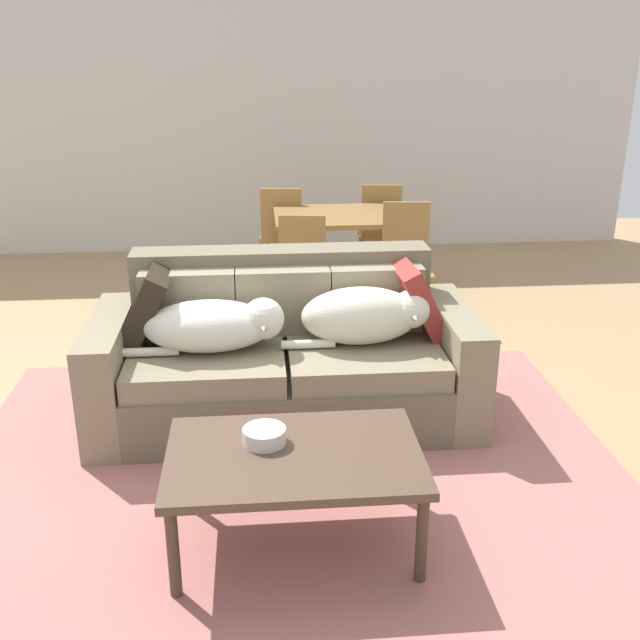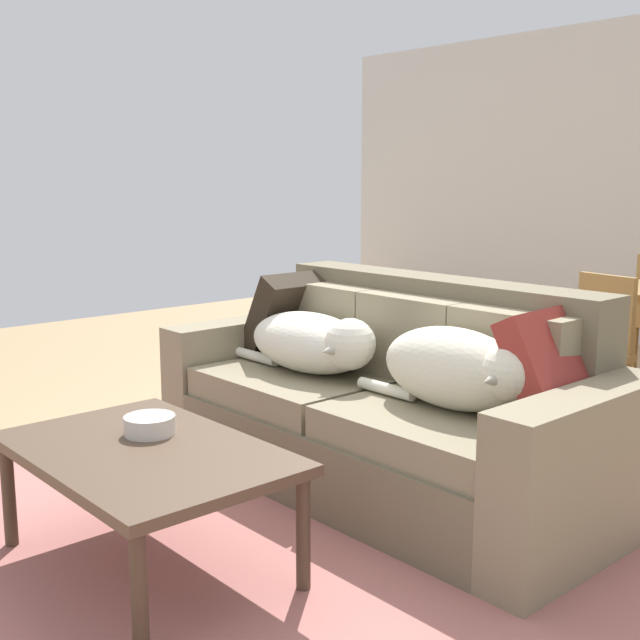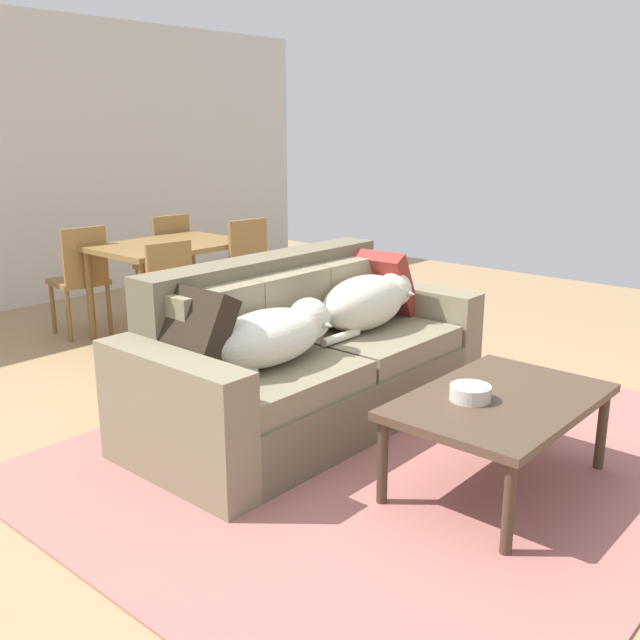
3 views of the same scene
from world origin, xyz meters
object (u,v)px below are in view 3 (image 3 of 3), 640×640
at_px(throw_pillow_by_right_arm, 379,283).
at_px(dining_chair_far_left, 81,276).
at_px(coffee_table, 500,407).
at_px(dining_table, 169,253).
at_px(couch, 304,362).
at_px(dining_chair_far_right, 167,260).
at_px(dog_on_left_cushion, 274,335).
at_px(dog_on_right_cushion, 368,301).
at_px(bowl_on_coffee_table, 470,393).
at_px(dining_chair_near_left, 178,297).
at_px(dining_chair_near_right, 256,274).
at_px(throw_pillow_by_left_arm, 188,334).

height_order(throw_pillow_by_right_arm, dining_chair_far_left, same).
bearing_deg(coffee_table, dining_table, 79.50).
bearing_deg(dining_chair_far_left, couch, 96.32).
relative_size(couch, dining_chair_far_right, 2.42).
distance_m(dog_on_left_cushion, dog_on_right_cushion, 0.85).
height_order(dog_on_right_cushion, bowl_on_coffee_table, dog_on_right_cushion).
distance_m(dining_table, dining_chair_near_left, 0.76).
relative_size(couch, dining_chair_far_left, 2.43).
bearing_deg(dog_on_left_cushion, dining_table, 65.55).
xyz_separation_m(dining_chair_near_right, dining_chair_far_left, (-0.90, 1.10, -0.02)).
relative_size(dog_on_left_cushion, dining_chair_far_right, 1.00).
bearing_deg(couch, bowl_on_coffee_table, -96.87).
relative_size(throw_pillow_by_left_arm, bowl_on_coffee_table, 2.40).
bearing_deg(throw_pillow_by_right_arm, dog_on_left_cushion, -170.79).
bearing_deg(coffee_table, throw_pillow_by_left_arm, 120.67).
relative_size(couch, coffee_table, 2.01).
height_order(throw_pillow_by_left_arm, bowl_on_coffee_table, throw_pillow_by_left_arm).
distance_m(dining_table, dining_chair_far_right, 0.74).
bearing_deg(bowl_on_coffee_table, dining_chair_far_right, 73.17).
bearing_deg(throw_pillow_by_left_arm, dining_chair_near_right, 37.42).
relative_size(couch, throw_pillow_by_right_arm, 4.87).
relative_size(dog_on_left_cushion, dog_on_right_cushion, 1.07).
xyz_separation_m(throw_pillow_by_right_arm, dining_chair_near_left, (-0.61, 1.34, -0.19)).
distance_m(dining_table, dining_chair_far_left, 0.74).
bearing_deg(throw_pillow_by_left_arm, dining_chair_far_right, 54.78).
relative_size(dog_on_right_cushion, bowl_on_coffee_table, 4.47).
distance_m(couch, dining_chair_near_left, 1.42).
xyz_separation_m(throw_pillow_by_left_arm, dining_chair_far_left, (0.89, 2.48, -0.18)).
height_order(coffee_table, dining_table, dining_table).
xyz_separation_m(throw_pillow_by_left_arm, dining_chair_near_left, (0.98, 1.34, -0.20)).
distance_m(throw_pillow_by_left_arm, dining_chair_near_left, 1.68).
relative_size(dining_chair_near_right, dining_chair_far_right, 1.05).
distance_m(dog_on_right_cushion, dining_chair_near_right, 1.63).
relative_size(dog_on_left_cushion, coffee_table, 0.83).
bearing_deg(dining_chair_far_left, coffee_table, 96.81).
bearing_deg(dining_chair_far_left, dining_table, 141.89).
height_order(coffee_table, bowl_on_coffee_table, bowl_on_coffee_table).
xyz_separation_m(dog_on_right_cushion, bowl_on_coffee_table, (-0.61, -1.06, -0.15)).
bearing_deg(dining_table, dog_on_right_cushion, -93.38).
bearing_deg(coffee_table, dining_chair_near_right, 69.28).
xyz_separation_m(couch, dining_chair_far_right, (1.00, 2.59, 0.15)).
xyz_separation_m(dog_on_right_cushion, throw_pillow_by_left_arm, (-1.26, 0.16, 0.04)).
bearing_deg(dog_on_left_cushion, coffee_table, -71.82).
bearing_deg(coffee_table, throw_pillow_by_right_arm, 58.35).
height_order(dog_on_right_cushion, dining_table, dog_on_right_cushion).
xyz_separation_m(couch, throw_pillow_by_left_arm, (-0.79, 0.06, 0.33)).
xyz_separation_m(couch, dog_on_right_cushion, (0.47, -0.11, 0.29)).
bearing_deg(dining_chair_near_left, dining_chair_far_left, 103.05).
xyz_separation_m(throw_pillow_by_left_arm, dining_chair_near_right, (1.80, 1.37, -0.16)).
relative_size(bowl_on_coffee_table, dining_chair_near_left, 0.22).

